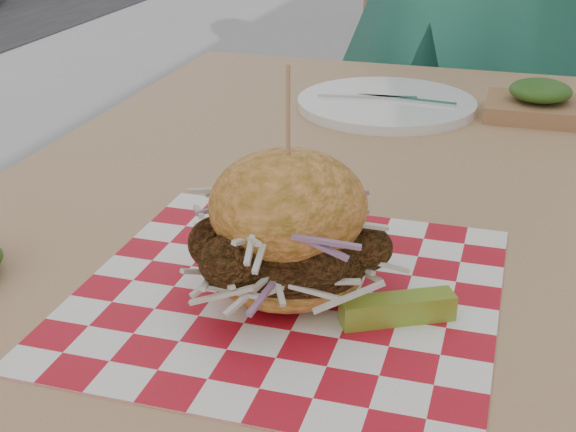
# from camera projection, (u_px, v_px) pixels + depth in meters

# --- Properties ---
(patio_table) EXTENTS (0.80, 1.20, 0.75)m
(patio_table) POSITION_uv_depth(u_px,v_px,m) (336.00, 245.00, 0.97)
(patio_table) COLOR tan
(patio_table) RESTS_ON ground
(patio_chair) EXTENTS (0.49, 0.50, 0.95)m
(patio_chair) POSITION_uv_depth(u_px,v_px,m) (443.00, 104.00, 1.93)
(patio_chair) COLOR tan
(patio_chair) RESTS_ON ground
(paper_liner) EXTENTS (0.36, 0.36, 0.00)m
(paper_liner) POSITION_uv_depth(u_px,v_px,m) (288.00, 293.00, 0.70)
(paper_liner) COLOR red
(paper_liner) RESTS_ON patio_table
(sandwich) EXTENTS (0.18, 0.18, 0.20)m
(sandwich) POSITION_uv_depth(u_px,v_px,m) (288.00, 234.00, 0.68)
(sandwich) COLOR #E59040
(sandwich) RESTS_ON paper_liner
(pickle_spear) EXTENTS (0.09, 0.06, 0.02)m
(pickle_spear) POSITION_uv_depth(u_px,v_px,m) (398.00, 309.00, 0.66)
(pickle_spear) COLOR olive
(pickle_spear) RESTS_ON paper_liner
(place_setting) EXTENTS (0.27, 0.27, 0.02)m
(place_setting) POSITION_uv_depth(u_px,v_px,m) (386.00, 104.00, 1.21)
(place_setting) COLOR white
(place_setting) RESTS_ON patio_table
(kraft_tray) EXTENTS (0.15, 0.12, 0.06)m
(kraft_tray) POSITION_uv_depth(u_px,v_px,m) (539.00, 102.00, 1.17)
(kraft_tray) COLOR #9A6C46
(kraft_tray) RESTS_ON patio_table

